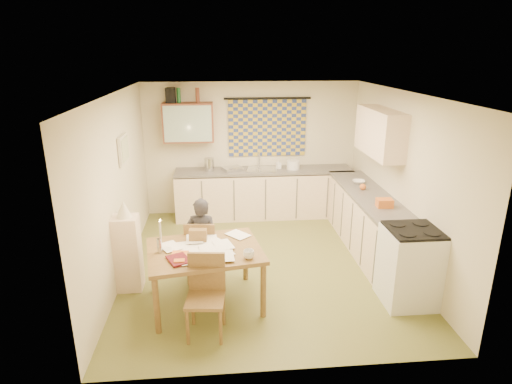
{
  "coord_description": "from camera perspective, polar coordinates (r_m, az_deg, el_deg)",
  "views": [
    {
      "loc": [
        -0.63,
        -5.7,
        3.03
      ],
      "look_at": [
        -0.09,
        0.2,
        1.07
      ],
      "focal_mm": 30.0,
      "sensor_mm": 36.0,
      "label": 1
    }
  ],
  "objects": [
    {
      "name": "kettle",
      "position": [
        7.91,
        -6.24,
        3.66
      ],
      "size": [
        0.19,
        0.19,
        0.24
      ],
      "primitive_type": "cylinder",
      "rotation": [
        0.0,
        0.0,
        0.06
      ],
      "color": "silver",
      "rests_on": "counter_back"
    },
    {
      "name": "bowl",
      "position": [
        7.35,
        13.54,
        1.33
      ],
      "size": [
        0.29,
        0.29,
        0.05
      ],
      "primitive_type": "imported",
      "rotation": [
        0.0,
        0.0,
        -0.21
      ],
      "color": "white",
      "rests_on": "counter_right"
    },
    {
      "name": "candle_flame",
      "position": [
        5.09,
        -12.66,
        -3.68
      ],
      "size": [
        0.02,
        0.02,
        0.02
      ],
      "primitive_type": "sphere",
      "color": "#FFCC66",
      "rests_on": "dining_table"
    },
    {
      "name": "papers",
      "position": [
        5.25,
        -6.8,
        -7.39
      ],
      "size": [
        1.18,
        0.98,
        0.03
      ],
      "rotation": [
        0.0,
        0.0,
        0.17
      ],
      "color": "white",
      "rests_on": "dining_table"
    },
    {
      "name": "wall_left",
      "position": [
        6.13,
        -17.97,
        0.53
      ],
      "size": [
        0.02,
        4.5,
        2.5
      ],
      "primitive_type": "cube",
      "color": "beige",
      "rests_on": "floor"
    },
    {
      "name": "wall_front",
      "position": [
        3.92,
        4.65,
        -8.74
      ],
      "size": [
        4.0,
        0.02,
        2.5
      ],
      "primitive_type": "cube",
      "color": "beige",
      "rests_on": "floor"
    },
    {
      "name": "mug",
      "position": [
        4.98,
        -0.98,
        -8.29
      ],
      "size": [
        0.15,
        0.15,
        0.1
      ],
      "primitive_type": "imported",
      "rotation": [
        0.0,
        0.0,
        0.1
      ],
      "color": "white",
      "rests_on": "dining_table"
    },
    {
      "name": "chair_far",
      "position": [
        6.0,
        -7.16,
        -9.14
      ],
      "size": [
        0.44,
        0.44,
        0.89
      ],
      "rotation": [
        0.0,
        0.0,
        3.04
      ],
      "color": "brown",
      "rests_on": "floor"
    },
    {
      "name": "tap",
      "position": [
        8.11,
        0.42,
        4.29
      ],
      "size": [
        0.04,
        0.04,
        0.28
      ],
      "primitive_type": "cylinder",
      "rotation": [
        0.0,
        0.0,
        -0.34
      ],
      "color": "silver",
      "rests_on": "counter_back"
    },
    {
      "name": "letter_rack",
      "position": [
        5.43,
        -7.74,
        -5.73
      ],
      "size": [
        0.23,
        0.12,
        0.16
      ],
      "primitive_type": "cube",
      "rotation": [
        0.0,
        0.0,
        -0.09
      ],
      "color": "brown",
      "rests_on": "dining_table"
    },
    {
      "name": "lampshade",
      "position": [
        5.65,
        -17.26,
        -2.17
      ],
      "size": [
        0.2,
        0.2,
        0.22
      ],
      "primitive_type": "cone",
      "color": "beige",
      "rests_on": "shelf_stand"
    },
    {
      "name": "bottle_brown",
      "position": [
        7.82,
        -7.81,
        12.68
      ],
      "size": [
        0.08,
        0.08,
        0.26
      ],
      "primitive_type": "cylinder",
      "rotation": [
        0.0,
        0.0,
        -0.18
      ],
      "color": "brown",
      "rests_on": "wall_cabinet"
    },
    {
      "name": "dining_table",
      "position": [
        5.42,
        -6.73,
        -11.1
      ],
      "size": [
        1.5,
        1.23,
        0.75
      ],
      "rotation": [
        0.0,
        0.0,
        0.17
      ],
      "color": "brown",
      "rests_on": "floor"
    },
    {
      "name": "mixing_bowl",
      "position": [
        8.04,
        4.98,
        3.64
      ],
      "size": [
        0.28,
        0.28,
        0.16
      ],
      "primitive_type": "cylinder",
      "rotation": [
        0.0,
        0.0,
        0.19
      ],
      "color": "white",
      "rests_on": "counter_back"
    },
    {
      "name": "shelf_stand",
      "position": [
        5.89,
        -16.69,
        -7.84
      ],
      "size": [
        0.32,
        0.3,
        1.02
      ],
      "primitive_type": "cube",
      "color": "beige",
      "rests_on": "floor"
    },
    {
      "name": "framed_print",
      "position": [
        6.39,
        -17.27,
        5.48
      ],
      "size": [
        0.04,
        0.5,
        0.4
      ],
      "primitive_type": "cube",
      "color": "beige",
      "rests_on": "wall_left"
    },
    {
      "name": "orange_box",
      "position": [
        4.96,
        -10.19,
        -9.13
      ],
      "size": [
        0.12,
        0.08,
        0.04
      ],
      "primitive_type": "cube",
      "rotation": [
        0.0,
        0.0,
        0.04
      ],
      "color": "orange",
      "rests_on": "dining_table"
    },
    {
      "name": "stove",
      "position": [
        5.71,
        19.8,
        -9.24
      ],
      "size": [
        0.64,
        0.64,
        0.99
      ],
      "color": "white",
      "rests_on": "floor"
    },
    {
      "name": "soap_bottle",
      "position": [
        8.04,
        3.05,
        3.73
      ],
      "size": [
        0.12,
        0.13,
        0.17
      ],
      "primitive_type": "imported",
      "rotation": [
        0.0,
        0.0,
        0.33
      ],
      "color": "white",
      "rests_on": "counter_back"
    },
    {
      "name": "candle",
      "position": [
        5.13,
        -12.64,
        -4.98
      ],
      "size": [
        0.03,
        0.03,
        0.22
      ],
      "primitive_type": "cylinder",
      "rotation": [
        0.0,
        0.0,
        0.51
      ],
      "color": "white",
      "rests_on": "dining_table"
    },
    {
      "name": "sink",
      "position": [
        7.99,
        0.82,
        2.73
      ],
      "size": [
        0.62,
        0.54,
        0.1
      ],
      "primitive_type": "cube",
      "rotation": [
        0.0,
        0.0,
        -0.17
      ],
      "color": "silver",
      "rests_on": "counter_back"
    },
    {
      "name": "person",
      "position": [
        5.83,
        -7.19,
        -6.43
      ],
      "size": [
        0.54,
        0.44,
        1.2
      ],
      "primitive_type": "imported",
      "rotation": [
        0.0,
        0.0,
        2.96
      ],
      "color": "black",
      "rests_on": "floor"
    },
    {
      "name": "counter_right",
      "position": [
        6.9,
        15.0,
        -4.28
      ],
      "size": [
        0.62,
        2.95,
        0.92
      ],
      "color": "beige",
      "rests_on": "floor"
    },
    {
      "name": "magazine",
      "position": [
        4.98,
        -11.49,
        -9.14
      ],
      "size": [
        0.44,
        0.46,
        0.03
      ],
      "primitive_type": "imported",
      "rotation": [
        0.0,
        0.0,
        0.43
      ],
      "color": "maroon",
      "rests_on": "dining_table"
    },
    {
      "name": "dish_rack",
      "position": [
        7.93,
        -3.17,
        3.11
      ],
      "size": [
        0.44,
        0.41,
        0.06
      ],
      "primitive_type": "cube",
      "rotation": [
        0.0,
        0.0,
        0.38
      ],
      "color": "silver",
      "rests_on": "counter_back"
    },
    {
      "name": "counter_back",
      "position": [
        8.12,
        1.05,
        -0.18
      ],
      "size": [
        3.3,
        0.62,
        0.92
      ],
      "color": "beige",
      "rests_on": "floor"
    },
    {
      "name": "wall_cabinet_glass",
      "position": [
        7.73,
        -9.09,
        8.96
      ],
      "size": [
        0.84,
        0.02,
        0.64
      ],
      "primitive_type": "cube",
      "color": "#99B2A5",
      "rests_on": "wall_back"
    },
    {
      "name": "wall_back",
      "position": [
        8.18,
        -0.65,
        5.78
      ],
      "size": [
        4.0,
        0.02,
        2.5
      ],
      "primitive_type": "cube",
      "color": "beige",
      "rests_on": "floor"
    },
    {
      "name": "ceiling",
      "position": [
        5.76,
        1.14,
        13.15
      ],
      "size": [
        4.0,
        4.5,
        0.02
      ],
      "primitive_type": "cube",
      "color": "white",
      "rests_on": "floor"
    },
    {
      "name": "orange_bag",
      "position": [
        6.32,
        16.76,
        -1.41
      ],
      "size": [
        0.23,
        0.17,
        0.12
      ],
      "primitive_type": "cube",
      "rotation": [
        0.0,
        0.0,
        -0.06
      ],
      "color": "orange",
      "rests_on": "counter_right"
    },
    {
      "name": "speaker",
      "position": [
        7.86,
        -11.32,
        12.52
      ],
      "size": [
        0.17,
        0.21,
        0.26
      ],
      "primitive_type": "cube",
      "rotation": [
        0.0,
        0.0,
        -0.04
      ],
      "color": "black",
      "rests_on": "wall_cabinet"
    },
    {
      "name": "book",
      "position": [
        5.12,
        -11.37,
        -8.39
      ],
      "size": [
        0.26,
        0.32,
        0.02
      ],
      "primitive_type": "imported",
      "rotation": [
        0.0,
        0.0,
        -0.13
      ],
      "color": "orange",
      "rests_on": "dining_table"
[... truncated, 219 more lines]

